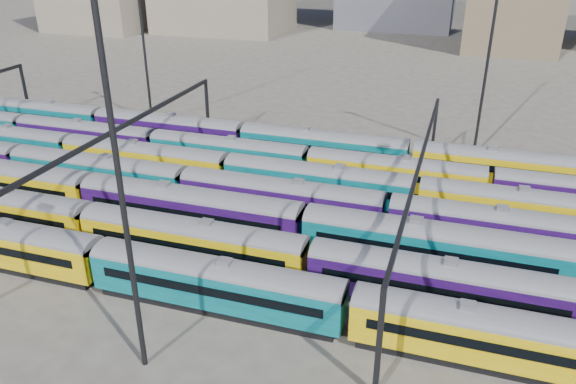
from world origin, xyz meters
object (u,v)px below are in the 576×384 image
(rake_0, at_px, (503,334))
(mast_2, at_px, (118,170))
(rake_2, at_px, (304,223))
(rake_1, at_px, (441,280))

(rake_0, xyz_separation_m, mast_2, (-22.28, -7.00, 11.37))
(rake_2, bearing_deg, rake_0, -31.48)
(mast_2, bearing_deg, rake_0, 17.44)
(mast_2, bearing_deg, rake_2, 70.70)
(rake_1, relative_size, mast_2, 5.55)
(rake_0, height_order, mast_2, mast_2)
(mast_2, bearing_deg, rake_1, 33.63)
(rake_0, relative_size, rake_2, 0.76)
(rake_1, bearing_deg, mast_2, -146.37)
(rake_0, height_order, rake_2, rake_2)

